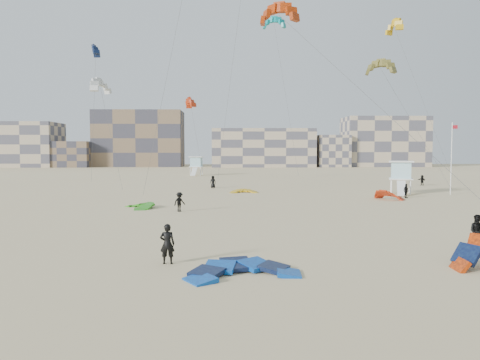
{
  "coord_description": "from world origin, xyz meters",
  "views": [
    {
      "loc": [
        -0.97,
        -19.99,
        5.18
      ],
      "look_at": [
        -0.32,
        6.0,
        3.54
      ],
      "focal_mm": 35.0,
      "sensor_mm": 36.0,
      "label": 1
    }
  ],
  "objects": [
    {
      "name": "ground",
      "position": [
        0.0,
        0.0,
        0.0
      ],
      "size": [
        320.0,
        320.0,
        0.0
      ],
      "primitive_type": "plane",
      "color": "beige",
      "rests_on": "ground"
    },
    {
      "name": "kite_ground_blue",
      "position": [
        -0.39,
        -0.81,
        0.0
      ],
      "size": [
        5.34,
        5.51,
        1.45
      ],
      "primitive_type": null,
      "rotation": [
        0.14,
        0.0,
        0.25
      ],
      "color": "#0257BB",
      "rests_on": "ground"
    },
    {
      "name": "kite_ground_green",
      "position": [
        -9.03,
        22.19,
        0.0
      ],
      "size": [
        4.79,
        4.68,
        1.68
      ],
      "primitive_type": null,
      "rotation": [
        0.24,
        0.0,
        -1.11
      ],
      "color": "#219619",
      "rests_on": "ground"
    },
    {
      "name": "kite_ground_red_far",
      "position": [
        16.01,
        29.0,
        0.0
      ],
      "size": [
        4.5,
        4.45,
        2.93
      ],
      "primitive_type": null,
      "rotation": [
        0.59,
        0.0,
        2.16
      ],
      "color": "#C33207",
      "rests_on": "ground"
    },
    {
      "name": "kite_ground_yellow",
      "position": [
        0.95,
        37.3,
        0.0
      ],
      "size": [
        3.25,
        3.44,
        1.37
      ],
      "primitive_type": null,
      "rotation": [
        0.2,
        0.0,
        0.04
      ],
      "color": "gold",
      "rests_on": "ground"
    },
    {
      "name": "kitesurfer_main",
      "position": [
        -3.77,
        1.2,
        0.92
      ],
      "size": [
        0.68,
        0.45,
        1.85
      ],
      "primitive_type": "imported",
      "rotation": [
        0.0,
        0.0,
        3.13
      ],
      "color": "black",
      "rests_on": "ground"
    },
    {
      "name": "kitesurfer_b",
      "position": [
        12.2,
        4.13,
        0.9
      ],
      "size": [
        1.1,
        1.04,
        1.8
      ],
      "primitive_type": "imported",
      "rotation": [
        0.0,
        0.0,
        -0.55
      ],
      "color": "black",
      "rests_on": "ground"
    },
    {
      "name": "kitesurfer_c",
      "position": [
        -5.13,
        19.59,
        0.82
      ],
      "size": [
        1.21,
        1.16,
        1.65
      ],
      "primitive_type": "imported",
      "rotation": [
        0.0,
        0.0,
        0.71
      ],
      "color": "black",
      "rests_on": "ground"
    },
    {
      "name": "kitesurfer_d",
      "position": [
        18.42,
        30.32,
        0.78
      ],
      "size": [
        0.52,
        0.97,
        1.57
      ],
      "primitive_type": "imported",
      "rotation": [
        0.0,
        0.0,
        1.72
      ],
      "color": "black",
      "rests_on": "ground"
    },
    {
      "name": "kitesurfer_e",
      "position": [
        -3.11,
        44.59,
        0.85
      ],
      "size": [
        0.92,
        0.68,
        1.7
      ],
      "primitive_type": "imported",
      "rotation": [
        0.0,
        0.0,
        -0.18
      ],
      "color": "black",
      "rests_on": "ground"
    },
    {
      "name": "kitesurfer_f",
      "position": [
        27.86,
        48.67,
        0.78
      ],
      "size": [
        0.95,
        1.51,
        1.55
      ],
      "primitive_type": "imported",
      "rotation": [
        0.0,
        0.0,
        -1.2
      ],
      "color": "black",
      "rests_on": "ground"
    },
    {
      "name": "kite_fly_orange",
      "position": [
        3.91,
        25.79,
        18.21
      ],
      "size": [
        12.47,
        24.59,
        18.48
      ],
      "rotation": [
        0.0,
        0.0,
        -0.45
      ],
      "color": "#F94105",
      "rests_on": "ground"
    },
    {
      "name": "kite_fly_grey",
      "position": [
        -15.23,
        32.97,
        12.25
      ],
      "size": [
        4.97,
        5.02,
        12.44
      ],
      "rotation": [
        0.0,
        0.0,
        1.25
      ],
      "color": "white",
      "rests_on": "ground"
    },
    {
      "name": "kite_fly_olive",
      "position": [
        17.61,
        37.29,
        15.21
      ],
      "size": [
        7.69,
        10.8,
        15.63
      ],
      "rotation": [
        0.0,
        0.0,
        -0.54
      ],
      "color": "olive",
      "rests_on": "ground"
    },
    {
      "name": "kite_fly_yellow",
      "position": [
        24.64,
        52.65,
        24.12
      ],
      "size": [
        10.12,
        5.82,
        24.36
      ],
      "rotation": [
        0.0,
        0.0,
        -1.44
      ],
      "color": "gold",
      "rests_on": "ground"
    },
    {
      "name": "kite_fly_navy",
      "position": [
        -20.48,
        50.4,
        19.75
      ],
      "size": [
        3.79,
        9.04,
        20.02
      ],
      "rotation": [
        0.0,
        0.0,
        1.82
      ],
      "color": "#0F2342",
      "rests_on": "ground"
    },
    {
      "name": "kite_fly_teal_b",
      "position": [
        6.95,
        61.77,
        27.01
      ],
      "size": [
        5.9,
        7.27,
        27.27
      ],
      "rotation": [
        0.0,
        0.0,
        -0.2
      ],
      "color": "#12998F",
      "rests_on": "ground"
    },
    {
      "name": "kite_fly_red",
      "position": [
        -7.19,
        57.72,
        12.91
      ],
      "size": [
        4.16,
        4.11,
        13.17
      ],
      "rotation": [
        0.0,
        0.0,
        1.9
      ],
      "color": "#C33207",
      "rests_on": "ground"
    },
    {
      "name": "lifeguard_tower_near",
      "position": [
        19.72,
        35.43,
        1.96
      ],
      "size": [
        3.52,
        5.8,
        3.94
      ],
      "rotation": [
        0.0,
        0.0,
        -0.32
      ],
      "color": "white",
      "rests_on": "ground"
    },
    {
      "name": "lifeguard_tower_far",
      "position": [
        -7.68,
        78.11,
        1.95
      ],
      "size": [
        3.11,
        5.56,
        3.94
      ],
      "rotation": [
        0.0,
        0.0,
        -0.13
      ],
      "color": "white",
      "rests_on": "ground"
    },
    {
      "name": "flagpole",
      "position": [
        25.09,
        33.95,
        4.42
      ],
      "size": [
        0.69,
        0.11,
        8.45
      ],
      "color": "white",
      "rests_on": "ground"
    },
    {
      "name": "condo_west_a",
      "position": [
        -70.0,
        130.0,
        7.0
      ],
      "size": [
        30.0,
        15.0,
        14.0
      ],
      "primitive_type": "cube",
      "color": "tan",
      "rests_on": "ground"
    },
    {
      "name": "condo_west_b",
      "position": [
        -30.0,
        134.0,
        9.0
      ],
      "size": [
        28.0,
        14.0,
        18.0
      ],
      "primitive_type": "cube",
      "color": "brown",
      "rests_on": "ground"
    },
    {
      "name": "condo_mid",
      "position": [
        10.0,
        130.0,
        6.0
      ],
      "size": [
        32.0,
        16.0,
        12.0
      ],
      "primitive_type": "cube",
      "color": "tan",
      "rests_on": "ground"
    },
    {
      "name": "condo_east",
      "position": [
        50.0,
        132.0,
        8.0
      ],
      "size": [
        26.0,
        14.0,
        16.0
      ],
      "primitive_type": "cube",
      "color": "tan",
      "rests_on": "ground"
    },
    {
      "name": "condo_fill_left",
      "position": [
        -50.0,
        128.0,
        4.0
      ],
      "size": [
        12.0,
        10.0,
        8.0
      ],
      "primitive_type": "cube",
      "color": "brown",
      "rests_on": "ground"
    },
    {
      "name": "condo_fill_right",
      "position": [
        32.0,
        128.0,
        5.0
      ],
      "size": [
        10.0,
        10.0,
        10.0
      ],
      "primitive_type": "cube",
      "color": "tan",
      "rests_on": "ground"
    }
  ]
}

